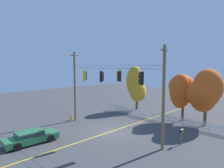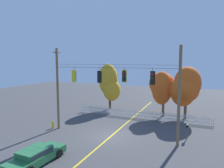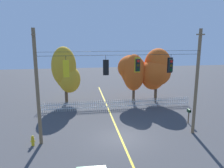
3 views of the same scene
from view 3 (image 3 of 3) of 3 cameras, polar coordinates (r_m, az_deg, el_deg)
ground at (r=18.60m, az=2.23°, el=-13.44°), size 80.00×80.00×0.00m
lane_centerline_stripe at (r=18.60m, az=2.23°, el=-13.43°), size 0.16×36.00×0.01m
signal_support_span at (r=17.16m, az=2.36°, el=-0.15°), size 12.59×1.10×8.57m
traffic_signal_southbound_primary at (r=16.61m, az=-11.52°, el=3.89°), size 0.43×0.38×1.53m
traffic_signal_eastbound_side at (r=16.72m, az=-1.60°, el=4.27°), size 0.43×0.38×1.46m
traffic_signal_northbound_secondary at (r=17.20m, az=6.53°, el=4.81°), size 0.43×0.38×1.35m
traffic_signal_northbound_primary at (r=18.08m, az=14.58°, el=4.60°), size 0.43×0.38×1.45m
white_picket_fence at (r=25.12m, az=1.17°, el=-5.17°), size 16.95×0.06×1.07m
autumn_maple_near_fence at (r=27.08m, az=-11.56°, el=2.95°), size 3.32×2.48×6.79m
autumn_maple_mid at (r=26.80m, az=5.20°, el=3.49°), size 3.29×3.37×5.91m
autumn_oak_far_east at (r=27.61m, az=10.98°, el=3.34°), size 3.93×3.64×6.54m
fire_hydrant at (r=18.25m, az=-19.42°, el=-13.37°), size 0.38×0.22×0.79m
roadside_mailbox at (r=22.17m, az=18.89°, el=-6.64°), size 0.25×0.44×1.39m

